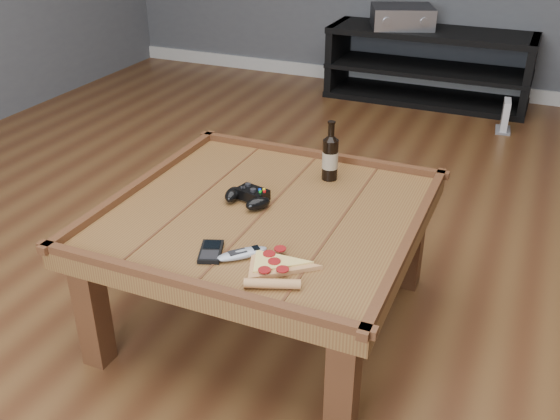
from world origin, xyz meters
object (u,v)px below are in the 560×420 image
at_px(coffee_table, 266,226).
at_px(game_console, 505,117).
at_px(game_controller, 248,197).
at_px(av_receiver, 402,17).
at_px(media_console, 428,66).
at_px(remote_control, 242,254).
at_px(smartphone, 211,252).
at_px(beer_bottle, 330,156).
at_px(pizza_slice, 274,267).

xyz_separation_m(coffee_table, game_console, (0.59, 2.33, -0.30)).
height_order(coffee_table, game_controller, game_controller).
bearing_deg(av_receiver, coffee_table, -106.82).
bearing_deg(media_console, remote_control, -88.93).
bearing_deg(game_controller, media_console, 102.40).
relative_size(media_console, smartphone, 10.67).
bearing_deg(beer_bottle, game_console, 76.74).
relative_size(coffee_table, media_console, 0.74).
bearing_deg(beer_bottle, pizza_slice, -84.78).
xyz_separation_m(coffee_table, pizza_slice, (0.17, -0.32, 0.07)).
height_order(coffee_table, media_console, media_console).
distance_m(media_console, av_receiver, 0.39).
bearing_deg(remote_control, beer_bottle, 127.88).
bearing_deg(pizza_slice, beer_bottle, 74.31).
distance_m(media_console, beer_bottle, 2.46).
xyz_separation_m(beer_bottle, pizza_slice, (0.06, -0.63, -0.08)).
bearing_deg(pizza_slice, remote_control, 146.10).
bearing_deg(media_console, beer_bottle, -87.34).
xyz_separation_m(coffee_table, smartphone, (-0.03, -0.31, 0.07)).
height_order(beer_bottle, smartphone, beer_bottle).
distance_m(media_console, remote_control, 3.05).
distance_m(coffee_table, beer_bottle, 0.37).
height_order(game_controller, smartphone, game_controller).
height_order(coffee_table, pizza_slice, pizza_slice).
xyz_separation_m(remote_control, av_receiver, (-0.27, 3.04, 0.11)).
bearing_deg(av_receiver, game_controller, -108.35).
relative_size(av_receiver, game_console, 2.50).
relative_size(pizza_slice, smartphone, 2.40).
height_order(media_console, beer_bottle, beer_bottle).
bearing_deg(remote_control, pizza_slice, 30.18).
relative_size(game_controller, game_console, 0.91).
bearing_deg(beer_bottle, smartphone, -103.26).
height_order(av_receiver, game_console, av_receiver).
bearing_deg(coffee_table, game_controller, 162.69).
relative_size(coffee_table, av_receiver, 2.04).
distance_m(beer_bottle, remote_control, 0.61).
xyz_separation_m(pizza_slice, game_console, (0.42, 2.64, -0.37)).
bearing_deg(media_console, coffee_table, -90.00).
bearing_deg(game_console, smartphone, -108.91).
bearing_deg(media_console, av_receiver, -178.67).
height_order(remote_control, game_console, remote_control).
bearing_deg(coffee_table, smartphone, -96.30).
bearing_deg(smartphone, remote_control, -8.00).
bearing_deg(beer_bottle, game_controller, -122.85).
distance_m(coffee_table, game_controller, 0.11).
bearing_deg(media_console, smartphone, -90.64).
xyz_separation_m(media_console, pizza_slice, (0.17, -3.07, 0.21)).
bearing_deg(smartphone, pizza_slice, -22.29).
height_order(pizza_slice, av_receiver, av_receiver).
xyz_separation_m(beer_bottle, game_controller, (-0.19, -0.29, -0.07)).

